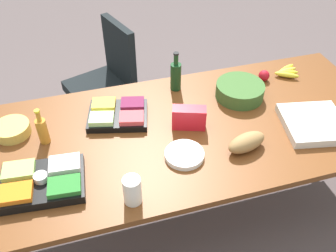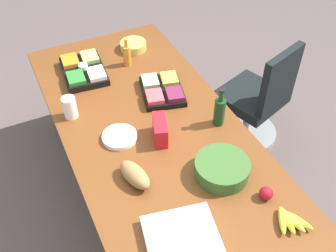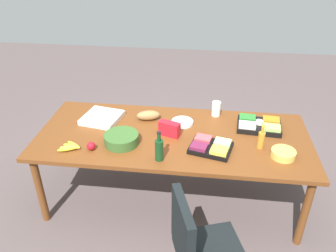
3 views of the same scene
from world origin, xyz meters
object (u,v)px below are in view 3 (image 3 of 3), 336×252
(bread_loaf, at_px, (148,115))
(dressing_bottle, at_px, (261,139))
(salad_bowl, at_px, (121,139))
(pizza_box, at_px, (102,118))
(mayo_jar, at_px, (216,109))
(conference_table, at_px, (173,140))
(apple_red, at_px, (91,146))
(fruit_platter, at_px, (211,147))
(wine_bottle, at_px, (159,149))
(veggie_tray, at_px, (259,125))
(paper_plate_stack, at_px, (182,122))
(chip_bag_red, at_px, (169,129))
(banana_bunch, at_px, (70,147))
(chip_bowl, at_px, (283,154))

(bread_loaf, height_order, dressing_bottle, dressing_bottle)
(salad_bowl, height_order, pizza_box, salad_bowl)
(salad_bowl, xyz_separation_m, dressing_bottle, (-1.26, -0.09, 0.04))
(mayo_jar, bearing_deg, conference_table, 46.96)
(apple_red, height_order, mayo_jar, mayo_jar)
(bread_loaf, distance_m, fruit_platter, 0.80)
(conference_table, xyz_separation_m, wine_bottle, (0.07, 0.41, 0.17))
(pizza_box, height_order, dressing_bottle, dressing_bottle)
(veggie_tray, height_order, paper_plate_stack, veggie_tray)
(paper_plate_stack, xyz_separation_m, fruit_platter, (-0.29, 0.43, 0.02))
(mayo_jar, bearing_deg, wine_bottle, 60.54)
(bread_loaf, height_order, chip_bag_red, chip_bag_red)
(paper_plate_stack, relative_size, banana_bunch, 1.09)
(fruit_platter, bearing_deg, mayo_jar, -93.90)
(fruit_platter, height_order, pizza_box, fruit_platter)
(veggie_tray, xyz_separation_m, fruit_platter, (0.47, 0.43, -0.00))
(banana_bunch, bearing_deg, wine_bottle, 175.93)
(bread_loaf, bearing_deg, chip_bowl, 158.47)
(fruit_platter, height_order, wine_bottle, wine_bottle)
(conference_table, distance_m, veggie_tray, 0.86)
(chip_bowl, bearing_deg, pizza_box, -14.16)
(fruit_platter, distance_m, chip_bag_red, 0.44)
(veggie_tray, relative_size, chip_bag_red, 2.22)
(paper_plate_stack, xyz_separation_m, dressing_bottle, (-0.73, 0.34, 0.07))
(veggie_tray, bearing_deg, fruit_platter, 42.86)
(conference_table, relative_size, bread_loaf, 10.82)
(wine_bottle, height_order, apple_red, wine_bottle)
(bread_loaf, distance_m, chip_bowl, 1.36)
(apple_red, xyz_separation_m, mayo_jar, (-1.10, -0.77, 0.04))
(veggie_tray, bearing_deg, wine_bottle, 35.13)
(veggie_tray, relative_size, bread_loaf, 1.85)
(banana_bunch, bearing_deg, veggie_tray, -161.41)
(wine_bottle, bearing_deg, conference_table, -99.92)
(wine_bottle, bearing_deg, veggie_tray, -144.87)
(fruit_platter, xyz_separation_m, pizza_box, (1.12, -0.41, -0.01))
(chip_bowl, bearing_deg, dressing_bottle, -33.93)
(wine_bottle, bearing_deg, apple_red, -6.77)
(bread_loaf, height_order, mayo_jar, mayo_jar)
(conference_table, height_order, mayo_jar, mayo_jar)
(paper_plate_stack, bearing_deg, wine_bottle, 77.21)
(bread_loaf, distance_m, apple_red, 0.73)
(conference_table, relative_size, chip_bowl, 12.34)
(chip_bowl, relative_size, dressing_bottle, 0.91)
(chip_bag_red, xyz_separation_m, mayo_jar, (-0.44, -0.45, 0.01))
(conference_table, distance_m, pizza_box, 0.79)
(pizza_box, height_order, mayo_jar, mayo_jar)
(salad_bowl, height_order, apple_red, salad_bowl)
(chip_bowl, bearing_deg, banana_bunch, 3.44)
(conference_table, height_order, banana_bunch, banana_bunch)
(paper_plate_stack, distance_m, bread_loaf, 0.36)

